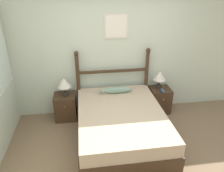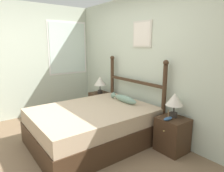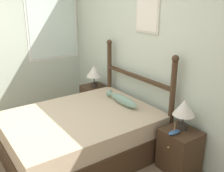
{
  "view_description": "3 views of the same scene",
  "coord_description": "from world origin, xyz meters",
  "px_view_note": "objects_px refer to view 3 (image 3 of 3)",
  "views": [
    {
      "loc": [
        -0.72,
        -2.48,
        2.62
      ],
      "look_at": [
        -0.21,
        1.07,
        0.87
      ],
      "focal_mm": 35.0,
      "sensor_mm": 36.0,
      "label": 1
    },
    {
      "loc": [
        2.63,
        -1.01,
        1.65
      ],
      "look_at": [
        -0.02,
        0.98,
        0.95
      ],
      "focal_mm": 32.0,
      "sensor_mm": 36.0,
      "label": 2
    },
    {
      "loc": [
        2.71,
        -0.82,
        2.09
      ],
      "look_at": [
        -0.1,
        1.14,
        0.9
      ],
      "focal_mm": 42.0,
      "sensor_mm": 36.0,
      "label": 3
    }
  ],
  "objects_px": {
    "table_lamp_left": "(94,72)",
    "fish_pillow": "(122,100)",
    "bed": "(82,134)",
    "nightstand_left": "(95,100)",
    "model_boat": "(174,132)",
    "nightstand_right": "(180,150)",
    "table_lamp_right": "(184,109)"
  },
  "relations": [
    {
      "from": "table_lamp_right",
      "to": "model_boat",
      "type": "distance_m",
      "value": 0.3
    },
    {
      "from": "bed",
      "to": "table_lamp_left",
      "type": "bearing_deg",
      "value": 140.69
    },
    {
      "from": "nightstand_left",
      "to": "nightstand_right",
      "type": "relative_size",
      "value": 1.0
    },
    {
      "from": "nightstand_left",
      "to": "table_lamp_right",
      "type": "height_order",
      "value": "table_lamp_right"
    },
    {
      "from": "nightstand_left",
      "to": "model_boat",
      "type": "xyz_separation_m",
      "value": [
        2.01,
        -0.13,
        0.29
      ]
    },
    {
      "from": "nightstand_left",
      "to": "table_lamp_left",
      "type": "distance_m",
      "value": 0.54
    },
    {
      "from": "table_lamp_right",
      "to": "nightstand_right",
      "type": "bearing_deg",
      "value": -55.58
    },
    {
      "from": "bed",
      "to": "model_boat",
      "type": "distance_m",
      "value": 1.25
    },
    {
      "from": "bed",
      "to": "nightstand_left",
      "type": "bearing_deg",
      "value": 140.73
    },
    {
      "from": "bed",
      "to": "fish_pillow",
      "type": "bearing_deg",
      "value": 87.86
    },
    {
      "from": "bed",
      "to": "nightstand_right",
      "type": "bearing_deg",
      "value": 39.27
    },
    {
      "from": "bed",
      "to": "fish_pillow",
      "type": "xyz_separation_m",
      "value": [
        0.02,
        0.67,
        0.36
      ]
    },
    {
      "from": "fish_pillow",
      "to": "bed",
      "type": "bearing_deg",
      "value": -92.14
    },
    {
      "from": "bed",
      "to": "nightstand_left",
      "type": "xyz_separation_m",
      "value": [
        -1.01,
        0.82,
        -0.02
      ]
    },
    {
      "from": "nightstand_left",
      "to": "fish_pillow",
      "type": "bearing_deg",
      "value": -8.52
    },
    {
      "from": "table_lamp_left",
      "to": "fish_pillow",
      "type": "xyz_separation_m",
      "value": [
        1.01,
        -0.14,
        -0.16
      ]
    },
    {
      "from": "bed",
      "to": "model_boat",
      "type": "relative_size",
      "value": 11.16
    },
    {
      "from": "table_lamp_right",
      "to": "table_lamp_left",
      "type": "bearing_deg",
      "value": -178.17
    },
    {
      "from": "table_lamp_left",
      "to": "nightstand_right",
      "type": "bearing_deg",
      "value": 0.5
    },
    {
      "from": "fish_pillow",
      "to": "nightstand_right",
      "type": "bearing_deg",
      "value": 8.94
    },
    {
      "from": "model_boat",
      "to": "table_lamp_right",
      "type": "bearing_deg",
      "value": 99.24
    },
    {
      "from": "nightstand_left",
      "to": "model_boat",
      "type": "bearing_deg",
      "value": -3.62
    },
    {
      "from": "table_lamp_left",
      "to": "fish_pillow",
      "type": "relative_size",
      "value": 0.58
    },
    {
      "from": "bed",
      "to": "table_lamp_left",
      "type": "relative_size",
      "value": 5.14
    },
    {
      "from": "bed",
      "to": "table_lamp_right",
      "type": "distance_m",
      "value": 1.41
    },
    {
      "from": "fish_pillow",
      "to": "model_boat",
      "type": "bearing_deg",
      "value": 1.6
    },
    {
      "from": "nightstand_left",
      "to": "table_lamp_right",
      "type": "xyz_separation_m",
      "value": [
        1.98,
        0.05,
        0.54
      ]
    },
    {
      "from": "nightstand_left",
      "to": "fish_pillow",
      "type": "xyz_separation_m",
      "value": [
        1.03,
        -0.15,
        0.39
      ]
    },
    {
      "from": "nightstand_right",
      "to": "fish_pillow",
      "type": "distance_m",
      "value": 1.07
    },
    {
      "from": "nightstand_left",
      "to": "model_boat",
      "type": "height_order",
      "value": "model_boat"
    },
    {
      "from": "bed",
      "to": "table_lamp_right",
      "type": "xyz_separation_m",
      "value": [
        0.98,
        0.87,
        0.52
      ]
    },
    {
      "from": "nightstand_left",
      "to": "fish_pillow",
      "type": "height_order",
      "value": "fish_pillow"
    }
  ]
}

